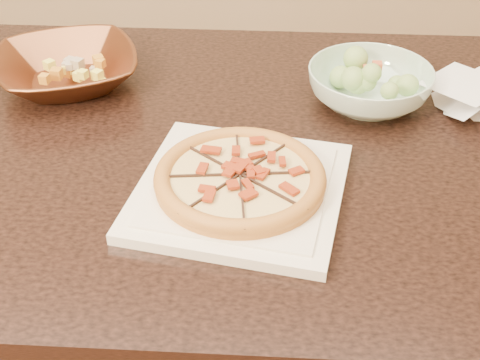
% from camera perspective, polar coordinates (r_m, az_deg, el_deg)
% --- Properties ---
extents(dining_table, '(1.44, 0.94, 0.75)m').
position_cam_1_polar(dining_table, '(1.22, -5.30, -0.37)').
color(dining_table, black).
rests_on(dining_table, floor).
extents(plate, '(0.36, 0.36, 0.02)m').
position_cam_1_polar(plate, '(1.02, 0.00, -0.87)').
color(plate, '#EEE7CF').
rests_on(plate, dining_table).
extents(pizza, '(0.26, 0.26, 0.03)m').
position_cam_1_polar(pizza, '(1.01, -0.00, 0.18)').
color(pizza, '#BF6B28').
rests_on(pizza, plate).
extents(bronze_bowl, '(0.35, 0.35, 0.07)m').
position_cam_1_polar(bronze_bowl, '(1.35, -14.50, 9.12)').
color(bronze_bowl, brown).
rests_on(bronze_bowl, dining_table).
extents(mixed_dish, '(0.12, 0.12, 0.03)m').
position_cam_1_polar(mixed_dish, '(1.33, -14.85, 10.89)').
color(mixed_dish, tan).
rests_on(mixed_dish, bronze_bowl).
extents(salad_bowl, '(0.27, 0.27, 0.07)m').
position_cam_1_polar(salad_bowl, '(1.27, 10.97, 7.83)').
color(salad_bowl, silver).
rests_on(salad_bowl, dining_table).
extents(salad, '(0.09, 0.12, 0.04)m').
position_cam_1_polar(salad, '(1.24, 11.25, 9.98)').
color(salad, '#B4C875').
rests_on(salad, salad_bowl).
extents(cling_film, '(0.17, 0.15, 0.05)m').
position_cam_1_polar(cling_film, '(1.32, 18.61, 7.14)').
color(cling_film, white).
rests_on(cling_film, dining_table).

